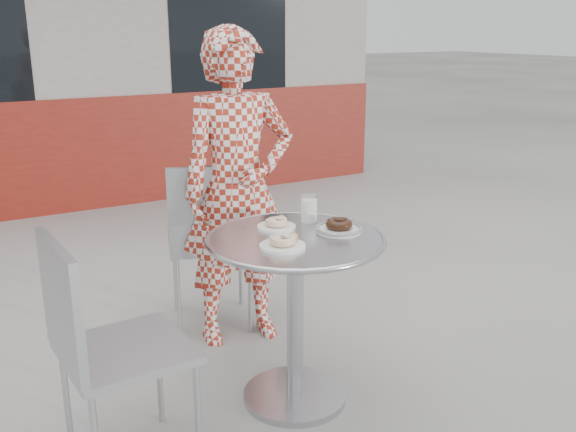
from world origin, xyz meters
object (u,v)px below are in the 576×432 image
plate_far (277,224)px  plate_near (283,243)px  chair_far (211,274)px  seated_person (238,190)px  milk_cup (309,209)px  bistro_table (295,279)px  chair_left (126,397)px  plate_checker (339,227)px

plate_far → plate_near: 0.25m
chair_far → seated_person: bearing=126.3°
milk_cup → chair_far: bearing=102.8°
seated_person → milk_cup: (0.10, -0.53, 0.01)m
bistro_table → milk_cup: size_ratio=6.26×
chair_left → plate_near: bearing=-95.3°
chair_far → plate_near: size_ratio=5.12×
seated_person → plate_checker: bearing=-71.7°
seated_person → plate_far: bearing=-90.2°
chair_far → milk_cup: 0.93m
chair_far → plate_checker: (0.21, -0.92, 0.49)m
chair_left → plate_far: size_ratio=5.49×
bistro_table → plate_checker: 0.28m
seated_person → milk_cup: seated_person is taller
bistro_table → plate_checker: plate_checker is taller
chair_far → chair_left: 1.22m
chair_left → plate_near: size_ratio=5.04×
bistro_table → seated_person: bearing=84.6°
plate_near → milk_cup: milk_cup is taller
plate_checker → chair_left: bearing=-177.6°
bistro_table → plate_far: 0.25m
chair_far → seated_person: (0.07, -0.22, 0.52)m
seated_person → plate_near: 0.79m
chair_far → plate_far: size_ratio=5.57×
seated_person → plate_checker: 0.72m
bistro_table → chair_far: 0.94m
bistro_table → chair_far: bearing=90.5°
chair_left → plate_checker: bearing=-90.9°
plate_near → plate_checker: bearing=11.6°
seated_person → plate_checker: size_ratio=8.03×
plate_far → plate_checker: 0.27m
bistro_table → plate_near: (-0.11, -0.09, 0.20)m
chair_far → plate_near: 1.11m
plate_near → milk_cup: size_ratio=1.49×
chair_left → seated_person: 1.23m
milk_cup → plate_checker: bearing=-78.0°
bistro_table → plate_far: size_ratio=4.56×
seated_person → milk_cup: size_ratio=13.18×
plate_far → milk_cup: (0.17, 0.01, 0.04)m
seated_person → plate_near: bearing=-95.1°
bistro_table → seated_person: size_ratio=0.47×
plate_near → milk_cup: bearing=42.3°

